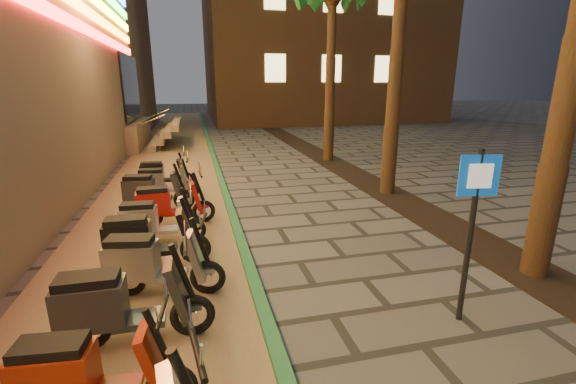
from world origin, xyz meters
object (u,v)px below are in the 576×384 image
object	(u,v)px
scooter_5	(117,305)
scooter_9	(166,204)
scooter_6	(150,263)
scooter_12	(160,174)
pedestrian_sign	(473,214)
scooter_7	(145,239)
scooter_4	(84,375)
scooter_8	(152,221)
scooter_10	(150,191)
scooter_11	(161,182)

from	to	relation	value
scooter_5	scooter_9	world-z (taller)	scooter_5
scooter_6	scooter_12	xyz separation A→B (m)	(-0.28, 6.14, -0.05)
pedestrian_sign	scooter_12	size ratio (longest dim) A/B	1.51
pedestrian_sign	scooter_9	world-z (taller)	pedestrian_sign
pedestrian_sign	scooter_7	size ratio (longest dim) A/B	1.34
pedestrian_sign	scooter_4	xyz separation A→B (m)	(-4.35, -0.53, -0.99)
scooter_8	scooter_10	distance (m)	2.19
scooter_10	scooter_11	size ratio (longest dim) A/B	1.07
scooter_5	scooter_8	size ratio (longest dim) A/B	1.11
scooter_7	scooter_10	distance (m)	3.19
scooter_7	scooter_12	world-z (taller)	scooter_7
pedestrian_sign	scooter_9	size ratio (longest dim) A/B	1.38
pedestrian_sign	scooter_11	size ratio (longest dim) A/B	1.46
scooter_7	scooter_11	world-z (taller)	scooter_7
scooter_6	scooter_4	bearing A→B (deg)	-89.45
scooter_4	pedestrian_sign	bearing A→B (deg)	12.56
scooter_7	scooter_5	bearing A→B (deg)	-92.02
scooter_6	scooter_12	world-z (taller)	scooter_6
scooter_10	scooter_11	bearing A→B (deg)	84.51
scooter_6	scooter_8	size ratio (longest dim) A/B	1.08
scooter_4	scooter_10	size ratio (longest dim) A/B	0.95
scooter_4	scooter_8	bearing A→B (deg)	92.37
scooter_5	scooter_6	world-z (taller)	scooter_5
scooter_11	scooter_8	bearing A→B (deg)	-86.06
scooter_4	scooter_8	world-z (taller)	scooter_8
scooter_4	scooter_9	world-z (taller)	scooter_9
scooter_5	scooter_11	size ratio (longest dim) A/B	1.12
pedestrian_sign	scooter_11	distance (m)	7.90
scooter_4	scooter_10	world-z (taller)	scooter_10
scooter_11	scooter_7	bearing A→B (deg)	-86.69
pedestrian_sign	scooter_10	world-z (taller)	pedestrian_sign
scooter_10	scooter_9	bearing A→B (deg)	-63.42
scooter_8	scooter_12	distance (m)	4.21
scooter_5	scooter_7	size ratio (longest dim) A/B	1.03
pedestrian_sign	scooter_8	size ratio (longest dim) A/B	1.44
scooter_6	scooter_10	xyz separation A→B (m)	(-0.38, 4.11, -0.01)
scooter_7	scooter_8	size ratio (longest dim) A/B	1.07
scooter_10	scooter_12	bearing A→B (deg)	93.41
pedestrian_sign	scooter_4	bearing A→B (deg)	-163.26
scooter_5	scooter_7	bearing A→B (deg)	87.50
scooter_6	scooter_9	xyz separation A→B (m)	(0.05, 2.92, -0.01)
scooter_6	pedestrian_sign	bearing A→B (deg)	-11.59
scooter_7	scooter_8	distance (m)	1.01
scooter_6	scooter_11	xyz separation A→B (m)	(-0.19, 5.03, -0.04)
scooter_12	scooter_11	bearing A→B (deg)	-85.36
scooter_5	scooter_4	bearing A→B (deg)	-95.82
scooter_12	scooter_8	bearing A→B (deg)	-88.11
pedestrian_sign	scooter_9	distance (m)	6.07
scooter_8	scooter_9	xyz separation A→B (m)	(0.20, 0.98, 0.02)
pedestrian_sign	scooter_9	xyz separation A→B (m)	(-3.92, 4.53, -0.97)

